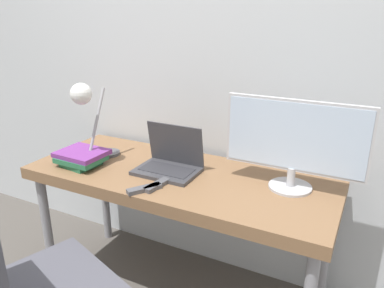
{
  "coord_description": "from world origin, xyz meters",
  "views": [
    {
      "loc": [
        0.83,
        -1.18,
        1.49
      ],
      "look_at": [
        0.09,
        0.28,
        0.9
      ],
      "focal_mm": 35.0,
      "sensor_mm": 36.0,
      "label": 1
    }
  ],
  "objects_px": {
    "monitor": "(295,141)",
    "book_stack": "(81,157)",
    "desk_lamp": "(87,106)",
    "laptop": "(170,162)"
  },
  "relations": [
    {
      "from": "laptop",
      "to": "desk_lamp",
      "type": "xyz_separation_m",
      "value": [
        -0.42,
        -0.1,
        0.26
      ]
    },
    {
      "from": "monitor",
      "to": "book_stack",
      "type": "xyz_separation_m",
      "value": [
        -1.04,
        -0.23,
        -0.19
      ]
    },
    {
      "from": "desk_lamp",
      "to": "book_stack",
      "type": "height_order",
      "value": "desk_lamp"
    },
    {
      "from": "book_stack",
      "to": "monitor",
      "type": "bearing_deg",
      "value": 12.29
    },
    {
      "from": "laptop",
      "to": "desk_lamp",
      "type": "relative_size",
      "value": 0.71
    },
    {
      "from": "laptop",
      "to": "monitor",
      "type": "xyz_separation_m",
      "value": [
        0.59,
        0.08,
        0.18
      ]
    },
    {
      "from": "desk_lamp",
      "to": "book_stack",
      "type": "xyz_separation_m",
      "value": [
        -0.03,
        -0.05,
        -0.27
      ]
    },
    {
      "from": "laptop",
      "to": "book_stack",
      "type": "height_order",
      "value": "laptop"
    },
    {
      "from": "desk_lamp",
      "to": "monitor",
      "type": "bearing_deg",
      "value": 10.1
    },
    {
      "from": "laptop",
      "to": "monitor",
      "type": "relative_size",
      "value": 0.49
    }
  ]
}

